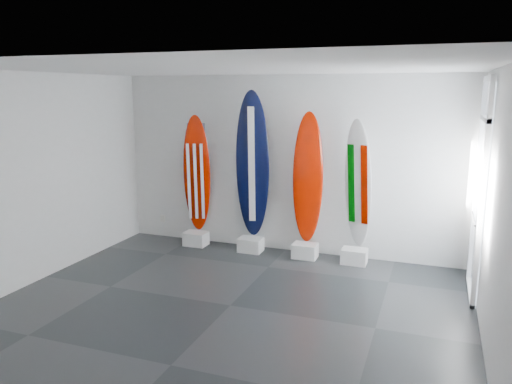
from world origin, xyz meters
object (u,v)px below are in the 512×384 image
at_px(surfboard_usa, 197,174).
at_px(surfboard_italy, 358,184).
at_px(surfboard_navy, 253,165).
at_px(surfboard_swiss, 308,178).

bearing_deg(surfboard_usa, surfboard_italy, -18.09).
xyz_separation_m(surfboard_usa, surfboard_navy, (1.06, 0.00, 0.21)).
bearing_deg(surfboard_usa, surfboard_navy, -18.09).
xyz_separation_m(surfboard_navy, surfboard_swiss, (0.97, 0.00, -0.17)).
bearing_deg(surfboard_swiss, surfboard_usa, 165.22).
bearing_deg(surfboard_navy, surfboard_usa, 169.57).
distance_m(surfboard_navy, surfboard_swiss, 0.98).
bearing_deg(surfboard_italy, surfboard_swiss, -160.75).
relative_size(surfboard_usa, surfboard_navy, 0.83).
bearing_deg(surfboard_usa, surfboard_swiss, -18.09).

